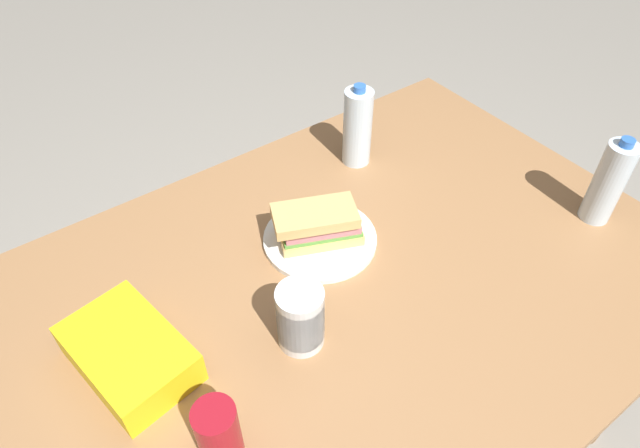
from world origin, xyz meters
TOP-DOWN VIEW (x-y plane):
  - dining_table at (0.00, 0.00)m, footprint 1.43×0.96m
  - paper_plate at (-0.05, -0.12)m, footprint 0.24×0.24m
  - sandwich at (-0.05, -0.12)m, footprint 0.21×0.15m
  - soda_can_red at (0.34, 0.16)m, footprint 0.07×0.07m
  - chip_bag at (0.39, -0.07)m, footprint 0.19×0.25m
  - water_bottle_tall at (-0.59, 0.17)m, footprint 0.07×0.07m
  - plastic_cup_stack at (0.12, 0.06)m, footprint 0.08×0.08m
  - water_bottle_spare at (-0.29, -0.30)m, footprint 0.07×0.07m

SIDE VIEW (x-z plane):
  - dining_table at x=0.00m, z-range 0.28..1.01m
  - paper_plate at x=-0.05m, z-range 0.74..0.75m
  - chip_bag at x=0.39m, z-range 0.74..0.81m
  - sandwich at x=-0.05m, z-range 0.75..0.83m
  - soda_can_red at x=0.34m, z-range 0.74..0.86m
  - plastic_cup_stack at x=0.12m, z-range 0.74..0.87m
  - water_bottle_spare at x=-0.29m, z-range 0.73..0.94m
  - water_bottle_tall at x=-0.59m, z-range 0.73..0.94m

